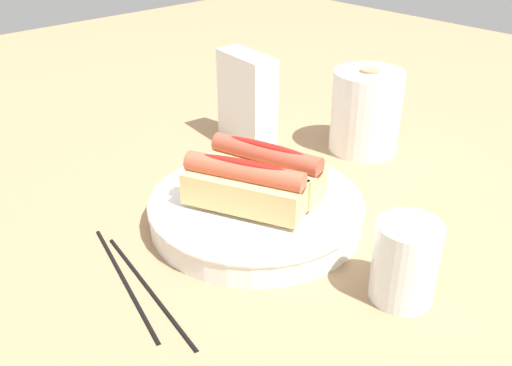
{
  "coord_description": "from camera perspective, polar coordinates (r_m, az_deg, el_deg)",
  "views": [
    {
      "loc": [
        0.44,
        -0.4,
        0.4
      ],
      "look_at": [
        -0.01,
        0.02,
        0.06
      ],
      "focal_mm": 39.51,
      "sensor_mm": 36.0,
      "label": 1
    }
  ],
  "objects": [
    {
      "name": "napkin_box",
      "position": [
        0.92,
        -0.94,
        8.43
      ],
      "size": [
        0.11,
        0.06,
        0.15
      ],
      "primitive_type": "cube",
      "rotation": [
        0.0,
        0.0,
        -0.13
      ],
      "color": "white",
      "rests_on": "ground_plane"
    },
    {
      "name": "water_glass",
      "position": [
        0.61,
        14.83,
        -7.93
      ],
      "size": [
        0.07,
        0.07,
        0.09
      ],
      "color": "white",
      "rests_on": "ground_plane"
    },
    {
      "name": "ground_plane",
      "position": [
        0.72,
        -0.64,
        -4.7
      ],
      "size": [
        2.4,
        2.4,
        0.0
      ],
      "primitive_type": "plane",
      "color": "#9E7A56"
    },
    {
      "name": "chopstick_near",
      "position": [
        0.63,
        -10.84,
        -10.36
      ],
      "size": [
        0.22,
        0.04,
        0.01
      ],
      "primitive_type": "cylinder",
      "rotation": [
        0.0,
        1.57,
        -0.16
      ],
      "color": "black",
      "rests_on": "ground_plane"
    },
    {
      "name": "serving_bowl",
      "position": [
        0.72,
        0.0,
        -2.61
      ],
      "size": [
        0.27,
        0.27,
        0.04
      ],
      "color": "white",
      "rests_on": "ground_plane"
    },
    {
      "name": "hotdog_back",
      "position": [
        0.72,
        1.02,
        1.49
      ],
      "size": [
        0.16,
        0.09,
        0.06
      ],
      "color": "#DBB270",
      "rests_on": "serving_bowl"
    },
    {
      "name": "hotdog_front",
      "position": [
        0.68,
        -1.08,
        -0.41
      ],
      "size": [
        0.16,
        0.11,
        0.06
      ],
      "color": "#DBB270",
      "rests_on": "serving_bowl"
    },
    {
      "name": "chopstick_far",
      "position": [
        0.65,
        -13.21,
        -9.49
      ],
      "size": [
        0.21,
        0.06,
        0.01
      ],
      "primitive_type": "cylinder",
      "rotation": [
        0.0,
        1.57,
        -0.24
      ],
      "color": "black",
      "rests_on": "ground_plane"
    },
    {
      "name": "paper_towel_roll",
      "position": [
        0.91,
        11.06,
        7.13
      ],
      "size": [
        0.11,
        0.11,
        0.13
      ],
      "color": "white",
      "rests_on": "ground_plane"
    }
  ]
}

